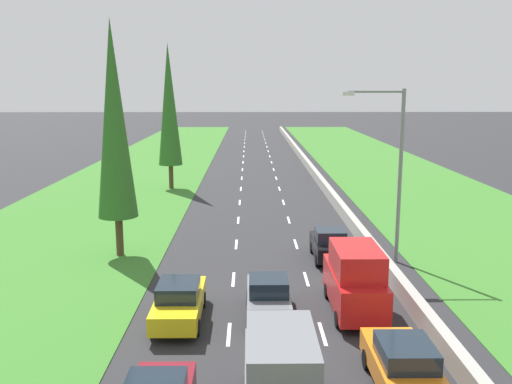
{
  "coord_description": "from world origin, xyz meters",
  "views": [
    {
      "loc": [
        -0.97,
        1.75,
        9.06
      ],
      "look_at": [
        -0.41,
        48.16,
        0.26
      ],
      "focal_mm": 38.8,
      "sensor_mm": 36.0,
      "label": 1
    }
  ],
  "objects_px": {
    "yellow_sedan_left_lane_third": "(179,301)",
    "grey_hatchback_centre_lane": "(268,297)",
    "black_hatchback_right_lane": "(329,244)",
    "orange_sedan_right_lane": "(404,367)",
    "grey_van_centre_lane": "(281,381)",
    "street_light_mast": "(394,164)",
    "poplar_tree_second": "(114,121)",
    "poplar_tree_third": "(169,105)",
    "red_van_right_lane": "(355,280)"
  },
  "relations": [
    {
      "from": "grey_van_centre_lane",
      "to": "black_hatchback_right_lane",
      "type": "distance_m",
      "value": 15.23
    },
    {
      "from": "grey_hatchback_centre_lane",
      "to": "poplar_tree_third",
      "type": "xyz_separation_m",
      "value": [
        -7.84,
        28.68,
        6.67
      ]
    },
    {
      "from": "yellow_sedan_left_lane_third",
      "to": "street_light_mast",
      "type": "xyz_separation_m",
      "value": [
        10.15,
        7.36,
        4.42
      ]
    },
    {
      "from": "grey_van_centre_lane",
      "to": "grey_hatchback_centre_lane",
      "type": "relative_size",
      "value": 1.26
    },
    {
      "from": "orange_sedan_right_lane",
      "to": "black_hatchback_right_lane",
      "type": "distance_m",
      "value": 13.05
    },
    {
      "from": "yellow_sedan_left_lane_third",
      "to": "black_hatchback_right_lane",
      "type": "height_order",
      "value": "black_hatchback_right_lane"
    },
    {
      "from": "red_van_right_lane",
      "to": "poplar_tree_third",
      "type": "relative_size",
      "value": 0.38
    },
    {
      "from": "yellow_sedan_left_lane_third",
      "to": "black_hatchback_right_lane",
      "type": "bearing_deg",
      "value": 47.97
    },
    {
      "from": "red_van_right_lane",
      "to": "street_light_mast",
      "type": "height_order",
      "value": "street_light_mast"
    },
    {
      "from": "orange_sedan_right_lane",
      "to": "poplar_tree_second",
      "type": "relative_size",
      "value": 0.36
    },
    {
      "from": "yellow_sedan_left_lane_third",
      "to": "orange_sedan_right_lane",
      "type": "relative_size",
      "value": 1.0
    },
    {
      "from": "orange_sedan_right_lane",
      "to": "street_light_mast",
      "type": "xyz_separation_m",
      "value": [
        2.75,
        12.63,
        4.42
      ]
    },
    {
      "from": "poplar_tree_second",
      "to": "black_hatchback_right_lane",
      "type": "bearing_deg",
      "value": -4.47
    },
    {
      "from": "red_van_right_lane",
      "to": "poplar_tree_second",
      "type": "xyz_separation_m",
      "value": [
        -11.35,
        7.92,
        5.94
      ]
    },
    {
      "from": "red_van_right_lane",
      "to": "black_hatchback_right_lane",
      "type": "relative_size",
      "value": 1.26
    },
    {
      "from": "red_van_right_lane",
      "to": "poplar_tree_third",
      "type": "distance_m",
      "value": 31.08
    },
    {
      "from": "orange_sedan_right_lane",
      "to": "poplar_tree_second",
      "type": "height_order",
      "value": "poplar_tree_second"
    },
    {
      "from": "grey_van_centre_lane",
      "to": "street_light_mast",
      "type": "distance_m",
      "value": 16.29
    },
    {
      "from": "red_van_right_lane",
      "to": "poplar_tree_second",
      "type": "height_order",
      "value": "poplar_tree_second"
    },
    {
      "from": "black_hatchback_right_lane",
      "to": "grey_hatchback_centre_lane",
      "type": "bearing_deg",
      "value": -115.22
    },
    {
      "from": "grey_van_centre_lane",
      "to": "grey_hatchback_centre_lane",
      "type": "height_order",
      "value": "grey_van_centre_lane"
    },
    {
      "from": "poplar_tree_third",
      "to": "orange_sedan_right_lane",
      "type": "bearing_deg",
      "value": -71.12
    },
    {
      "from": "poplar_tree_second",
      "to": "poplar_tree_third",
      "type": "xyz_separation_m",
      "value": [
        -0.02,
        20.35,
        0.16
      ]
    },
    {
      "from": "orange_sedan_right_lane",
      "to": "red_van_right_lane",
      "type": "xyz_separation_m",
      "value": [
        -0.36,
        6.02,
        0.59
      ]
    },
    {
      "from": "black_hatchback_right_lane",
      "to": "street_light_mast",
      "type": "distance_m",
      "value": 5.41
    },
    {
      "from": "poplar_tree_second",
      "to": "poplar_tree_third",
      "type": "relative_size",
      "value": 0.97
    },
    {
      "from": "yellow_sedan_left_lane_third",
      "to": "poplar_tree_third",
      "type": "relative_size",
      "value": 0.35
    },
    {
      "from": "orange_sedan_right_lane",
      "to": "poplar_tree_third",
      "type": "bearing_deg",
      "value": 108.88
    },
    {
      "from": "yellow_sedan_left_lane_third",
      "to": "orange_sedan_right_lane",
      "type": "height_order",
      "value": "same"
    },
    {
      "from": "poplar_tree_third",
      "to": "poplar_tree_second",
      "type": "bearing_deg",
      "value": -89.95
    },
    {
      "from": "black_hatchback_right_lane",
      "to": "poplar_tree_second",
      "type": "xyz_separation_m",
      "value": [
        -11.33,
        0.89,
        6.5
      ]
    },
    {
      "from": "red_van_right_lane",
      "to": "grey_hatchback_centre_lane",
      "type": "height_order",
      "value": "red_van_right_lane"
    },
    {
      "from": "grey_van_centre_lane",
      "to": "street_light_mast",
      "type": "bearing_deg",
      "value": 65.51
    },
    {
      "from": "black_hatchback_right_lane",
      "to": "poplar_tree_third",
      "type": "xyz_separation_m",
      "value": [
        -11.35,
        21.24,
        6.67
      ]
    },
    {
      "from": "grey_hatchback_centre_lane",
      "to": "poplar_tree_third",
      "type": "relative_size",
      "value": 0.3
    },
    {
      "from": "red_van_right_lane",
      "to": "poplar_tree_third",
      "type": "xyz_separation_m",
      "value": [
        -11.37,
        28.27,
        6.11
      ]
    },
    {
      "from": "grey_van_centre_lane",
      "to": "street_light_mast",
      "type": "height_order",
      "value": "street_light_mast"
    },
    {
      "from": "grey_hatchback_centre_lane",
      "to": "poplar_tree_third",
      "type": "distance_m",
      "value": 30.47
    },
    {
      "from": "grey_van_centre_lane",
      "to": "red_van_right_lane",
      "type": "height_order",
      "value": "same"
    },
    {
      "from": "poplar_tree_second",
      "to": "grey_hatchback_centre_lane",
      "type": "bearing_deg",
      "value": -46.8
    },
    {
      "from": "red_van_right_lane",
      "to": "poplar_tree_third",
      "type": "height_order",
      "value": "poplar_tree_third"
    },
    {
      "from": "yellow_sedan_left_lane_third",
      "to": "grey_hatchback_centre_lane",
      "type": "bearing_deg",
      "value": 5.52
    },
    {
      "from": "street_light_mast",
      "to": "black_hatchback_right_lane",
      "type": "bearing_deg",
      "value": 172.33
    },
    {
      "from": "yellow_sedan_left_lane_third",
      "to": "grey_hatchback_centre_lane",
      "type": "distance_m",
      "value": 3.53
    },
    {
      "from": "yellow_sedan_left_lane_third",
      "to": "black_hatchback_right_lane",
      "type": "distance_m",
      "value": 10.48
    },
    {
      "from": "orange_sedan_right_lane",
      "to": "red_van_right_lane",
      "type": "relative_size",
      "value": 0.92
    },
    {
      "from": "yellow_sedan_left_lane_third",
      "to": "orange_sedan_right_lane",
      "type": "bearing_deg",
      "value": -35.43
    },
    {
      "from": "yellow_sedan_left_lane_third",
      "to": "black_hatchback_right_lane",
      "type": "xyz_separation_m",
      "value": [
        7.02,
        7.78,
        0.02
      ]
    },
    {
      "from": "black_hatchback_right_lane",
      "to": "street_light_mast",
      "type": "xyz_separation_m",
      "value": [
        3.13,
        -0.42,
        4.4
      ]
    },
    {
      "from": "grey_hatchback_centre_lane",
      "to": "street_light_mast",
      "type": "height_order",
      "value": "street_light_mast"
    }
  ]
}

